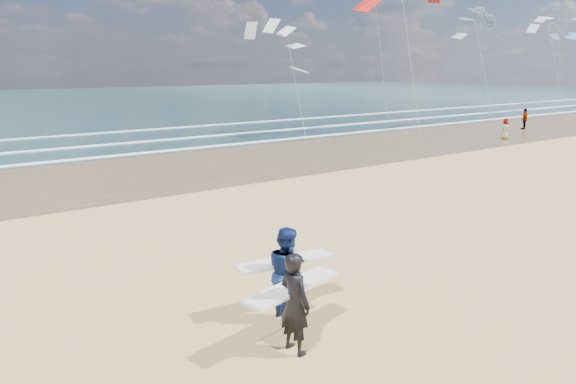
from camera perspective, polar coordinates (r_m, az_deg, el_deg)
wet_sand_strip at (r=36.62m, az=10.56°, el=5.48°), size 220.00×12.00×0.01m
ocean at (r=83.70m, az=-17.01°, el=9.71°), size 220.00×100.00×0.02m
foam_breakers at (r=44.23m, az=1.20°, el=7.18°), size 220.00×11.70×0.05m
surfer_near at (r=9.61m, az=0.73°, el=-12.04°), size 2.26×1.22×1.95m
surfer_far at (r=10.82m, az=-0.09°, el=-8.91°), size 2.25×1.30×1.99m
beachgoer_0 at (r=40.36m, az=22.99°, el=6.47°), size 0.84×0.66×1.52m
beachgoer_1 at (r=47.69m, az=24.80°, el=7.39°), size 1.08×0.63×1.73m
kite_0 at (r=39.36m, az=12.86°, el=18.33°), size 8.04×4.98×13.69m
kite_1 at (r=39.49m, az=0.53°, el=13.74°), size 6.20×4.78×8.96m
kite_2 at (r=56.61m, az=20.57°, el=14.49°), size 6.22×4.78×11.79m
kite_4 at (r=76.12m, az=27.34°, el=13.83°), size 6.54×4.82×12.44m
kite_5 at (r=57.63m, az=10.12°, el=16.23°), size 4.83×4.63×15.00m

